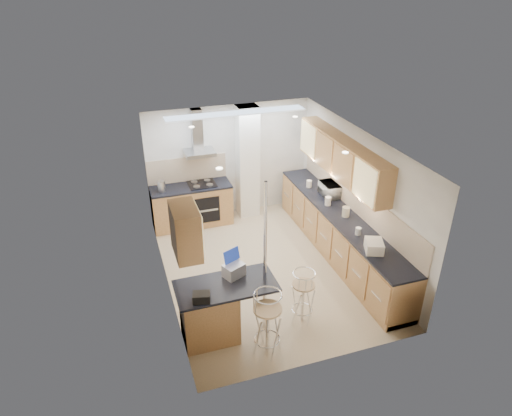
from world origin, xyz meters
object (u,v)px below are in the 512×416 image
object	(u,v)px
laptop	(234,270)
bread_bin	(374,246)
bar_stool_near	(267,324)
bar_stool_end	(303,297)
microwave	(330,190)

from	to	relation	value
laptop	bread_bin	distance (m)	2.36
bar_stool_near	bread_bin	distance (m)	2.23
bar_stool_near	bar_stool_end	size ratio (longest dim) A/B	1.15
bar_stool_near	laptop	bearing A→B (deg)	135.54
bread_bin	laptop	bearing A→B (deg)	-158.50
bar_stool_near	bread_bin	world-z (taller)	bread_bin
microwave	bar_stool_end	xyz separation A→B (m)	(-1.56, -2.26, -0.60)
laptop	bread_bin	size ratio (longest dim) A/B	0.85
laptop	bar_stool_near	world-z (taller)	laptop
bar_stool_end	laptop	bearing A→B (deg)	92.19
microwave	bar_stool_end	world-z (taller)	microwave
microwave	laptop	size ratio (longest dim) A/B	1.67
bar_stool_near	bread_bin	bearing A→B (deg)	41.33
laptop	bread_bin	bearing A→B (deg)	-25.26
laptop	bar_stool_end	xyz separation A→B (m)	(1.04, -0.23, -0.58)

